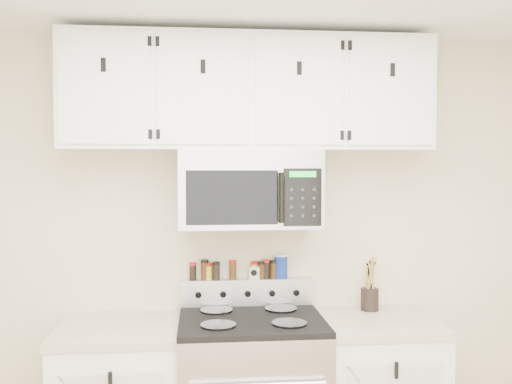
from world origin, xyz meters
TOP-DOWN VIEW (x-y plane):
  - back_wall at (0.00, 1.75)m, footprint 3.50×0.01m
  - microwave at (0.00, 1.55)m, footprint 0.76×0.44m
  - upper_cabinets at (-0.00, 1.58)m, footprint 2.00×0.35m
  - utensil_crock at (0.70, 1.63)m, footprint 0.10×0.10m
  - kitchen_timer at (0.04, 1.71)m, footprint 0.07×0.06m
  - salt_canister at (0.20, 1.71)m, footprint 0.08×0.08m
  - spice_jar_0 at (-0.31, 1.71)m, footprint 0.04×0.04m
  - spice_jar_1 at (-0.24, 1.71)m, footprint 0.04×0.04m
  - spice_jar_2 at (-0.22, 1.71)m, footprint 0.04×0.04m
  - spice_jar_3 at (-0.18, 1.71)m, footprint 0.04×0.04m
  - spice_jar_4 at (-0.08, 1.71)m, footprint 0.04×0.04m
  - spice_jar_5 at (0.04, 1.71)m, footprint 0.04×0.04m
  - spice_jar_6 at (0.09, 1.71)m, footprint 0.04×0.04m
  - spice_jar_7 at (0.11, 1.71)m, footprint 0.04×0.04m
  - spice_jar_8 at (0.16, 1.71)m, footprint 0.04×0.04m
  - spice_jar_9 at (0.21, 1.71)m, footprint 0.04×0.04m

SIDE VIEW (x-z plane):
  - utensil_crock at x=0.70m, z-range 0.85..1.14m
  - kitchen_timer at x=0.04m, z-range 1.10..1.17m
  - spice_jar_2 at x=-0.22m, z-range 1.10..1.20m
  - spice_jar_9 at x=0.21m, z-range 1.10..1.20m
  - spice_jar_0 at x=-0.31m, z-range 1.10..1.20m
  - spice_jar_5 at x=0.04m, z-range 1.10..1.20m
  - spice_jar_6 at x=0.09m, z-range 1.10..1.20m
  - spice_jar_3 at x=-0.18m, z-range 1.10..1.20m
  - spice_jar_8 at x=0.16m, z-range 1.10..1.21m
  - spice_jar_4 at x=-0.08m, z-range 1.10..1.21m
  - spice_jar_7 at x=0.11m, z-range 1.10..1.21m
  - spice_jar_1 at x=-0.24m, z-range 1.10..1.22m
  - salt_canister at x=0.20m, z-range 1.10..1.24m
  - back_wall at x=0.00m, z-range 0.00..2.50m
  - microwave at x=0.00m, z-range 1.42..1.84m
  - upper_cabinets at x=0.00m, z-range 1.84..2.46m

